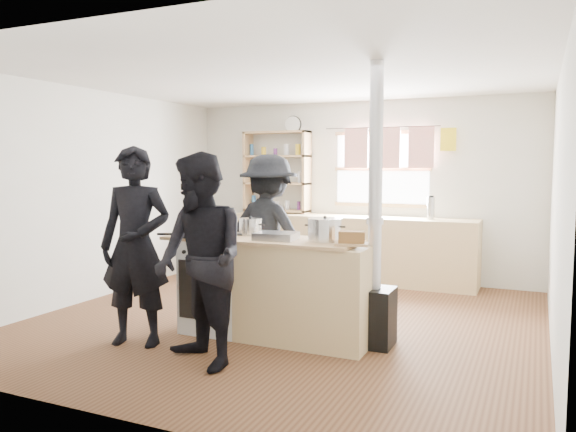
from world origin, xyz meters
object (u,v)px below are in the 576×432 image
object	(u,v)px
thermos	(431,208)
bread_board	(352,239)
skillet_greens	(194,233)
stockpot_counter	(325,230)
flue_heater	(374,274)
person_far	(269,233)
cooking_island	(275,288)
person_near_left	(136,246)
person_near_right	(200,261)
stockpot_stove	(250,226)
roast_tray	(276,236)

from	to	relation	value
thermos	bread_board	bearing A→B (deg)	-93.10
bread_board	skillet_greens	bearing A→B (deg)	-178.20
stockpot_counter	flue_heater	distance (m)	0.59
bread_board	person_far	size ratio (longest dim) A/B	0.19
thermos	person_far	distance (m)	2.38
stockpot_counter	bread_board	bearing A→B (deg)	-27.11
cooking_island	person_near_left	bearing A→B (deg)	-146.83
flue_heater	person_far	size ratio (longest dim) A/B	1.45
cooking_island	person_near_right	xyz separation A→B (m)	(-0.21, -0.93, 0.39)
thermos	cooking_island	size ratio (longest dim) A/B	0.15
flue_heater	person_near_right	bearing A→B (deg)	-136.28
stockpot_counter	person_far	size ratio (longest dim) A/B	0.18
cooking_island	stockpot_counter	size ratio (longest dim) A/B	6.32
cooking_island	skillet_greens	xyz separation A→B (m)	(-0.77, -0.17, 0.49)
person_near_right	skillet_greens	bearing A→B (deg)	155.10
cooking_island	person_near_left	size ratio (longest dim) A/B	1.11
skillet_greens	person_far	xyz separation A→B (m)	(0.28, 1.05, -0.10)
flue_heater	person_near_left	size ratio (longest dim) A/B	1.41
stockpot_counter	flue_heater	size ratio (longest dim) A/B	0.12
flue_heater	person_far	distance (m)	1.59
stockpot_stove	flue_heater	bearing A→B (deg)	-1.60
bread_board	person_near_right	world-z (taller)	person_near_right
stockpot_counter	person_near_right	world-z (taller)	person_near_right
cooking_island	roast_tray	distance (m)	0.51
skillet_greens	stockpot_counter	distance (m)	1.27
skillet_greens	stockpot_counter	xyz separation A→B (m)	(1.25, 0.20, 0.08)
roast_tray	person_near_right	xyz separation A→B (m)	(-0.25, -0.88, -0.11)
roast_tray	stockpot_counter	xyz separation A→B (m)	(0.44, 0.09, 0.07)
thermos	bread_board	size ratio (longest dim) A/B	0.90
skillet_greens	cooking_island	bearing A→B (deg)	12.35
skillet_greens	bread_board	world-z (taller)	bread_board
stockpot_counter	bread_board	xyz separation A→B (m)	(0.30, -0.15, -0.05)
person_near_left	person_near_right	distance (m)	0.87
thermos	cooking_island	xyz separation A→B (m)	(-0.93, -2.77, -0.58)
person_near_left	skillet_greens	bearing A→B (deg)	47.90
stockpot_counter	person_near_left	size ratio (longest dim) A/B	0.18
stockpot_stove	person_near_right	distance (m)	1.12
person_near_left	person_far	size ratio (longest dim) A/B	1.03
cooking_island	skillet_greens	distance (m)	0.93
roast_tray	bread_board	distance (m)	0.74
stockpot_stove	person_near_right	bearing A→B (deg)	-83.02
skillet_greens	stockpot_counter	bearing A→B (deg)	9.19
thermos	flue_heater	size ratio (longest dim) A/B	0.12
person_near_right	roast_tray	bearing A→B (deg)	102.83
flue_heater	bread_board	bearing A→B (deg)	-116.52
roast_tray	flue_heater	bearing A→B (deg)	12.61
cooking_island	roast_tray	xyz separation A→B (m)	(0.04, -0.06, 0.50)
skillet_greens	stockpot_stove	world-z (taller)	stockpot_stove
thermos	flue_heater	world-z (taller)	flue_heater
thermos	person_near_right	world-z (taller)	person_near_right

